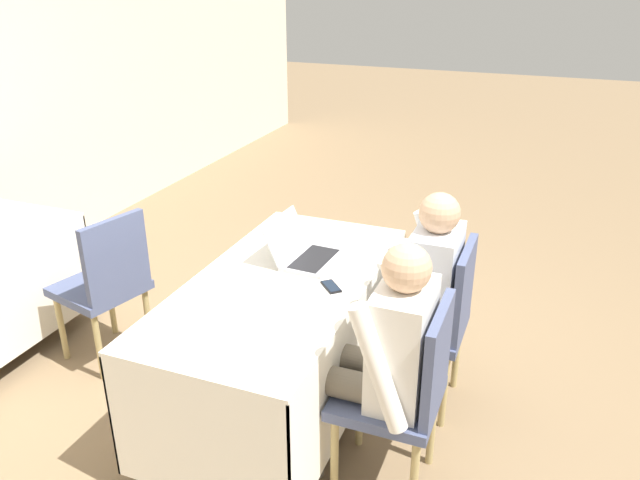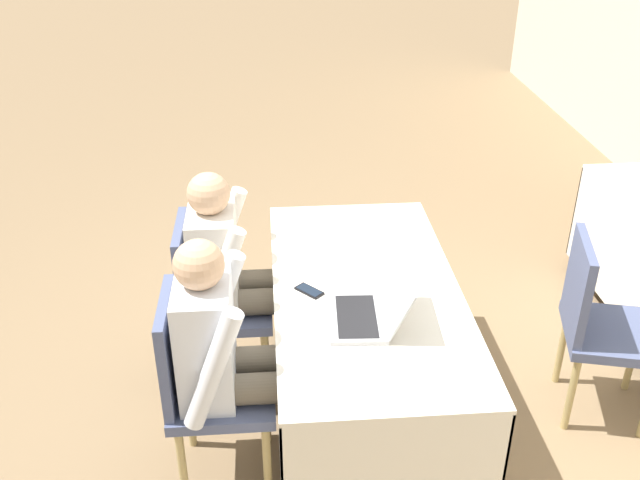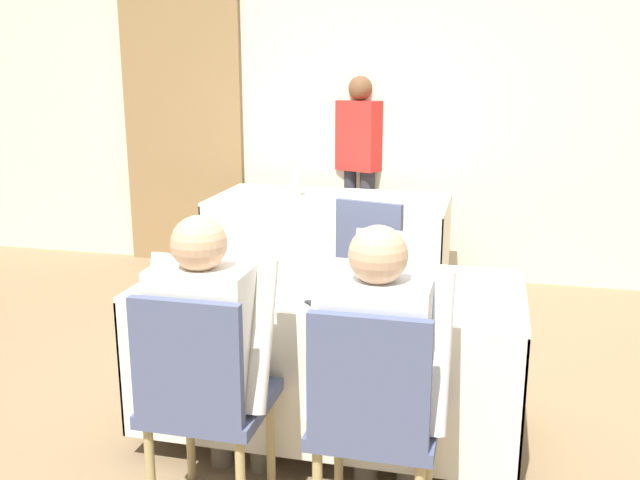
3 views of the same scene
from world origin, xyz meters
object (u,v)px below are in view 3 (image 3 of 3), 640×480
at_px(person_checkered_shirt, 212,344).
at_px(person_white_shirt, 379,360).
at_px(chair_near_right, 374,415).
at_px(chair_far_spare, 377,265).
at_px(chair_near_left, 203,395).
at_px(laptop, 387,280).
at_px(water_bottle, 296,181).
at_px(person_red_shirt, 359,162).
at_px(cell_phone, 322,301).

height_order(person_checkered_shirt, person_white_shirt, same).
xyz_separation_m(chair_near_right, person_checkered_shirt, (-0.63, 0.10, 0.16)).
height_order(chair_far_spare, person_checkered_shirt, person_checkered_shirt).
bearing_deg(chair_near_left, chair_far_spare, -100.53).
bearing_deg(person_white_shirt, person_checkered_shirt, 0.00).
xyz_separation_m(chair_near_left, person_white_shirt, (0.63, 0.10, 0.16)).
bearing_deg(laptop, water_bottle, 118.94).
height_order(laptop, chair_near_left, laptop).
xyz_separation_m(chair_near_right, person_red_shirt, (-0.70, 3.39, 0.39)).
height_order(chair_near_left, person_white_shirt, person_white_shirt).
xyz_separation_m(cell_phone, person_white_shirt, (0.30, -0.36, -0.08)).
relative_size(chair_near_left, person_red_shirt, 0.58).
relative_size(cell_phone, person_white_shirt, 0.11).
relative_size(laptop, chair_near_right, 0.40).
bearing_deg(chair_near_right, cell_phone, -57.32).
xyz_separation_m(water_bottle, chair_far_spare, (0.74, -0.86, -0.34)).
height_order(cell_phone, person_checkered_shirt, person_checkered_shirt).
bearing_deg(person_white_shirt, chair_far_spare, -80.38).
distance_m(laptop, water_bottle, 2.22).
bearing_deg(laptop, chair_near_left, -126.21).
height_order(chair_far_spare, person_red_shirt, person_red_shirt).
relative_size(laptop, person_red_shirt, 0.23).
distance_m(chair_near_left, chair_far_spare, 1.87).
height_order(laptop, person_checkered_shirt, person_checkered_shirt).
xyz_separation_m(cell_phone, person_checkered_shirt, (-0.34, -0.36, -0.08)).
bearing_deg(person_checkered_shirt, chair_near_right, 170.64).
relative_size(water_bottle, chair_near_left, 0.26).
bearing_deg(chair_far_spare, laptop, 115.31).
xyz_separation_m(laptop, chair_near_right, (0.06, -0.70, -0.27)).
distance_m(laptop, chair_near_left, 0.94).
distance_m(water_bottle, person_red_shirt, 0.77).
distance_m(water_bottle, person_white_shirt, 2.79).
relative_size(cell_phone, person_red_shirt, 0.09).
xyz_separation_m(laptop, cell_phone, (-0.23, -0.23, -0.04)).
xyz_separation_m(person_checkered_shirt, person_white_shirt, (0.63, 0.00, 0.00)).
bearing_deg(person_checkered_shirt, cell_phone, -133.08).
bearing_deg(person_red_shirt, water_bottle, -92.63).
bearing_deg(cell_phone, person_red_shirt, 144.46).
bearing_deg(chair_near_left, person_red_shirt, -88.93).
distance_m(chair_far_spare, person_white_shirt, 1.76).
distance_m(chair_near_right, person_white_shirt, 0.19).
bearing_deg(person_white_shirt, water_bottle, -68.31).
xyz_separation_m(cell_phone, person_red_shirt, (-0.40, 2.93, 0.16)).
bearing_deg(person_red_shirt, chair_far_spare, -52.55).
height_order(water_bottle, chair_near_right, water_bottle).
height_order(cell_phone, chair_near_left, chair_near_left).
distance_m(chair_near_left, chair_near_right, 0.63).
relative_size(chair_far_spare, person_white_shirt, 0.78).
bearing_deg(person_checkered_shirt, water_bottle, -81.31).
xyz_separation_m(chair_near_left, chair_far_spare, (0.34, 1.83, 0.00)).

